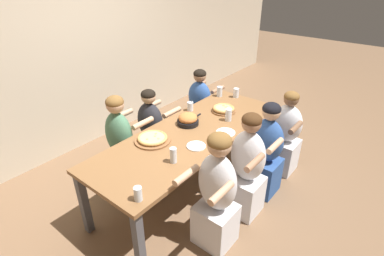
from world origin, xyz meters
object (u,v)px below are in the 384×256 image
object	(u,v)px
cocktail_glass_blue	(190,107)
drinking_glass_a	(236,93)
drinking_glass_d	(220,92)
diner_near_midleft	(216,197)
skillet_bowl	(188,120)
empty_plate_b	(226,132)
diner_far_right	(200,108)
drinking_glass_b	(173,155)
diner_far_midleft	(121,147)
drinking_glass_e	(228,115)
diner_far_center	(151,134)
diner_near_right	(285,137)
diner_near_midright	(265,153)
pizza_board_second	(153,139)
diner_near_center	(246,170)
pizza_board_main	(224,109)
drinking_glass_c	(138,194)
empty_plate_a	(196,146)

from	to	relation	value
cocktail_glass_blue	drinking_glass_a	distance (m)	0.74
drinking_glass_d	diner_near_midleft	size ratio (longest dim) A/B	0.12
diner_near_midleft	skillet_bowl	bearing A→B (deg)	-36.40
empty_plate_b	diner_far_right	distance (m)	1.27
drinking_glass_b	diner_far_midleft	xyz separation A→B (m)	(0.08, 0.87, -0.30)
skillet_bowl	drinking_glass_e	world-z (taller)	drinking_glass_e
drinking_glass_a	diner_far_center	xyz separation A→B (m)	(-1.09, 0.53, -0.32)
diner_near_midleft	diner_near_right	bearing A→B (deg)	-90.00
diner_near_midright	pizza_board_second	bearing A→B (deg)	44.72
drinking_glass_d	diner_near_right	bearing A→B (deg)	-91.11
drinking_glass_a	diner_near_midleft	bearing A→B (deg)	-153.56
diner_near_midright	diner_near_center	bearing A→B (deg)	90.00
skillet_bowl	drinking_glass_b	world-z (taller)	drinking_glass_b
diner_near_center	pizza_board_main	bearing A→B (deg)	-41.38
diner_far_right	drinking_glass_c	bearing A→B (deg)	-64.37
drinking_glass_e	diner_far_midleft	size ratio (longest dim) A/B	0.13
diner_far_midleft	empty_plate_b	bearing A→B (deg)	34.97
drinking_glass_c	diner_near_center	world-z (taller)	diner_near_center
drinking_glass_d	diner_near_midright	bearing A→B (deg)	-118.92
diner_far_midleft	diner_near_right	size ratio (longest dim) A/B	1.07
cocktail_glass_blue	drinking_glass_b	size ratio (longest dim) A/B	0.92
drinking_glass_e	diner_near_midright	distance (m)	0.59
empty_plate_a	diner_near_right	size ratio (longest dim) A/B	0.18
diner_far_right	diner_near_center	xyz separation A→B (m)	(-0.96, -1.32, 0.05)
diner_near_midleft	diner_far_right	bearing A→B (deg)	-48.38
drinking_glass_c	diner_near_midleft	bearing A→B (deg)	-28.91
drinking_glass_e	diner_near_right	bearing A→B (deg)	-44.64
drinking_glass_e	diner_far_right	xyz separation A→B (m)	(0.53, 0.81, -0.33)
pizza_board_main	drinking_glass_b	world-z (taller)	drinking_glass_b
drinking_glass_d	diner_far_center	world-z (taller)	diner_far_center
drinking_glass_e	empty_plate_b	bearing A→B (deg)	-152.53
drinking_glass_b	drinking_glass_c	distance (m)	0.55
pizza_board_second	diner_near_center	bearing A→B (deg)	-63.29
cocktail_glass_blue	diner_far_right	size ratio (longest dim) A/B	0.13
empty_plate_b	diner_near_right	world-z (taller)	diner_near_right
pizza_board_second	drinking_glass_e	xyz separation A→B (m)	(0.86, -0.35, 0.04)
drinking_glass_d	diner_near_right	distance (m)	1.04
diner_near_center	diner_near_right	size ratio (longest dim) A/B	1.08
drinking_glass_a	diner_far_midleft	size ratio (longest dim) A/B	0.11
diner_near_center	diner_far_midleft	world-z (taller)	diner_near_center
diner_near_center	diner_far_midleft	xyz separation A→B (m)	(-0.49, 1.32, -0.00)
empty_plate_b	diner_near_right	xyz separation A→B (m)	(0.77, -0.37, -0.27)
drinking_glass_a	diner_near_midright	world-z (taller)	diner_near_midright
pizza_board_main	empty_plate_a	world-z (taller)	pizza_board_main
pizza_board_second	empty_plate_b	bearing A→B (deg)	-39.17
diner_far_center	diner_near_center	xyz separation A→B (m)	(0.02, -1.32, 0.05)
pizza_board_main	diner_near_midright	xyz separation A→B (m)	(-0.18, -0.68, -0.27)
drinking_glass_a	diner_near_center	bearing A→B (deg)	-143.50
drinking_glass_d	diner_far_center	size ratio (longest dim) A/B	0.13
empty_plate_b	drinking_glass_c	size ratio (longest dim) A/B	1.71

